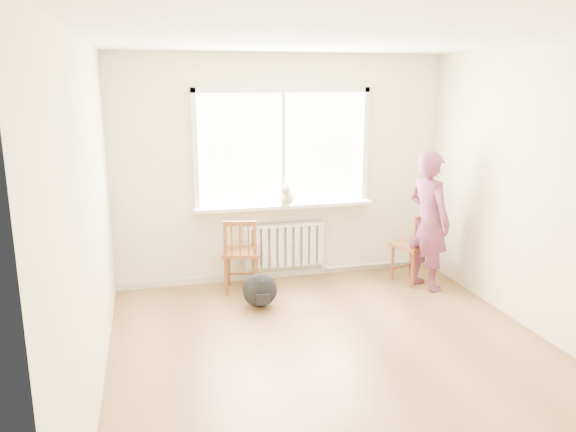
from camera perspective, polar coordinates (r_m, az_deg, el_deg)
floor at (r=5.08m, az=5.57°, el=-14.39°), size 4.50×4.50×0.00m
ceiling at (r=4.51m, az=6.38°, el=17.59°), size 4.50×4.50×0.00m
back_wall at (r=6.73m, az=-0.58°, el=4.76°), size 4.00×0.01×2.70m
window at (r=6.67m, az=-0.53°, el=7.38°), size 2.12×0.05×1.42m
windowsill at (r=6.70m, az=-0.35°, el=1.07°), size 2.15×0.22×0.04m
radiator at (r=6.84m, az=-0.38°, el=-2.92°), size 1.00×0.12×0.55m
heating_pipe at (r=7.36m, az=9.10°, el=-4.83°), size 1.40×0.04×0.04m
baseboard at (r=7.04m, az=-0.52°, el=-5.87°), size 4.00×0.03×0.08m
chair_left at (r=6.45m, az=-4.80°, el=-3.99°), size 0.51×0.50×0.87m
chair_right at (r=6.90m, az=12.85°, el=-3.15°), size 0.55×0.54×0.87m
person at (r=6.67m, az=14.09°, el=-0.48°), size 0.55×0.68×1.62m
cat at (r=6.59m, az=-0.23°, el=2.06°), size 0.26×0.42×0.29m
backpack at (r=6.09m, az=-2.86°, el=-7.52°), size 0.41×0.33×0.38m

